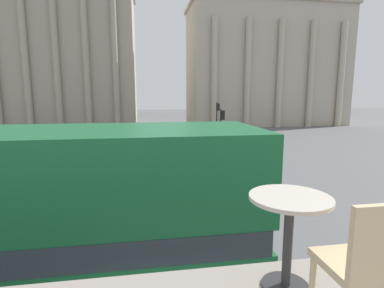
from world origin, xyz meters
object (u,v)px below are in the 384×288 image
object	(u,v)px
cafe_chair_0	(366,263)
pedestrian_black	(190,143)
car_silver	(184,143)
traffic_light_mid	(222,127)
cafe_dining_table	(289,221)
pedestrian_white	(173,135)
pedestrian_grey	(109,179)
traffic_light_far	(217,118)
plaza_building_left	(57,56)
plaza_building_right	(265,67)
pedestrian_yellow	(226,138)
traffic_light_near	(154,154)

from	to	relation	value
cafe_chair_0	pedestrian_black	bearing A→B (deg)	81.81
car_silver	pedestrian_black	size ratio (longest dim) A/B	2.41
cafe_chair_0	traffic_light_mid	bearing A→B (deg)	75.45
cafe_dining_table	pedestrian_white	size ratio (longest dim) A/B	0.40
pedestrian_grey	traffic_light_far	bearing A→B (deg)	-78.22
cafe_chair_0	plaza_building_left	world-z (taller)	plaza_building_left
plaza_building_right	pedestrian_grey	distance (m)	41.91
cafe_chair_0	plaza_building_left	size ratio (longest dim) A/B	0.04
plaza_building_right	pedestrian_black	xyz separation A→B (m)	(-16.53, -24.65, -8.54)
plaza_building_right	traffic_light_mid	world-z (taller)	plaza_building_right
pedestrian_yellow	traffic_light_far	bearing A→B (deg)	-93.39
traffic_light_mid	pedestrian_yellow	size ratio (longest dim) A/B	2.22
traffic_light_near	pedestrian_yellow	distance (m)	14.41
pedestrian_grey	pedestrian_white	bearing A→B (deg)	-63.86
plaza_building_right	traffic_light_far	distance (m)	25.11
plaza_building_left	pedestrian_white	distance (m)	31.87
plaza_building_right	plaza_building_left	bearing A→B (deg)	171.68
plaza_building_right	cafe_dining_table	bearing A→B (deg)	-112.29
pedestrian_grey	traffic_light_mid	bearing A→B (deg)	-90.94
cafe_chair_0	pedestrian_yellow	distance (m)	25.86
cafe_dining_table	traffic_light_near	size ratio (longest dim) A/B	0.22
cafe_dining_table	traffic_light_far	xyz separation A→B (m)	(6.07, 26.54, -1.26)
plaza_building_left	pedestrian_yellow	xyz separation A→B (m)	(21.26, -27.43, -10.23)
traffic_light_near	cafe_dining_table	bearing A→B (deg)	-87.00
pedestrian_white	plaza_building_right	bearing A→B (deg)	-99.42
plaza_building_left	pedestrian_white	xyz separation A→B (m)	(16.64, -25.21, -10.17)
pedestrian_grey	traffic_light_near	bearing A→B (deg)	-145.73
cafe_dining_table	pedestrian_yellow	distance (m)	25.36
pedestrian_grey	pedestrian_black	bearing A→B (deg)	-75.05
cafe_dining_table	traffic_light_near	bearing A→B (deg)	93.00
car_silver	traffic_light_mid	bearing A→B (deg)	-17.85
plaza_building_right	pedestrian_white	world-z (taller)	plaza_building_right
plaza_building_right	car_silver	size ratio (longest dim) A/B	6.12
car_silver	traffic_light_near	bearing A→B (deg)	-60.53
pedestrian_grey	pedestrian_yellow	bearing A→B (deg)	-83.32
cafe_dining_table	pedestrian_white	distance (m)	26.81
car_silver	pedestrian_white	world-z (taller)	pedestrian_white
cafe_dining_table	traffic_light_mid	world-z (taller)	cafe_dining_table
traffic_light_mid	pedestrian_grey	distance (m)	10.82
pedestrian_white	cafe_chair_0	bearing A→B (deg)	118.19
traffic_light_far	pedestrian_grey	bearing A→B (deg)	-121.40
cafe_chair_0	pedestrian_grey	size ratio (longest dim) A/B	0.54
plaza_building_right	traffic_light_near	size ratio (longest dim) A/B	7.77
plaza_building_right	pedestrian_grey	bearing A→B (deg)	-122.29
plaza_building_left	plaza_building_right	distance (m)	34.52
plaza_building_left	traffic_light_far	bearing A→B (deg)	-50.29
car_silver	cafe_chair_0	bearing A→B (deg)	-51.65
cafe_chair_0	plaza_building_right	bearing A→B (deg)	66.18
plaza_building_right	pedestrian_white	bearing A→B (deg)	-130.84
cafe_chair_0	traffic_light_far	distance (m)	27.76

